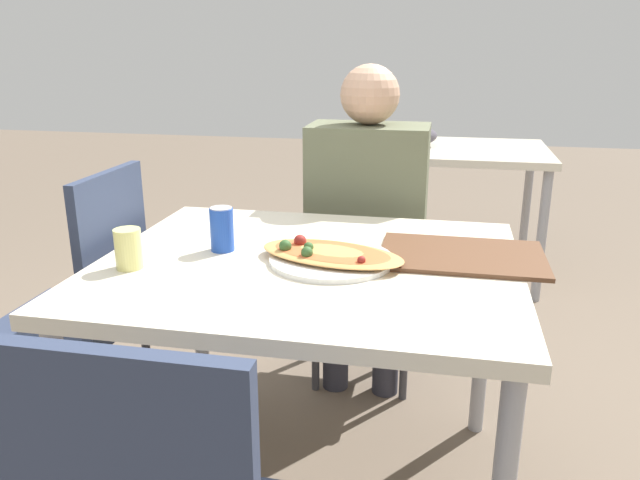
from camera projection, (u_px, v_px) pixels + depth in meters
The scene contains 9 objects.
dining_table at pixel (309, 285), 1.70m from camera, with size 1.12×0.95×0.74m.
chair_far_seated at pixel (370, 247), 2.49m from camera, with size 0.40×0.40×0.94m.
chair_side_left at pixel (87, 300), 1.98m from camera, with size 0.40×0.40×0.94m.
person_seated at pixel (367, 204), 2.32m from camera, with size 0.43×0.28×1.23m.
pizza_main at pixel (330, 256), 1.66m from camera, with size 0.44×0.33×0.06m.
soda_can at pixel (222, 229), 1.75m from camera, with size 0.07×0.07×0.12m.
drink_glass at pixel (128, 249), 1.61m from camera, with size 0.07×0.07×0.11m.
serving_tray at pixel (462, 255), 1.70m from camera, with size 0.44×0.31×0.01m.
background_table at pixel (440, 157), 3.52m from camera, with size 1.10×0.80×0.86m.
Camera 1 is at (0.35, -1.55, 1.30)m, focal length 35.00 mm.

